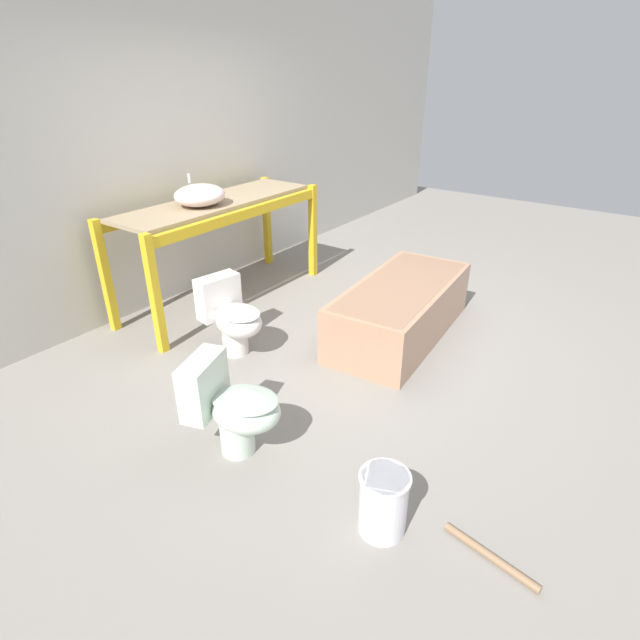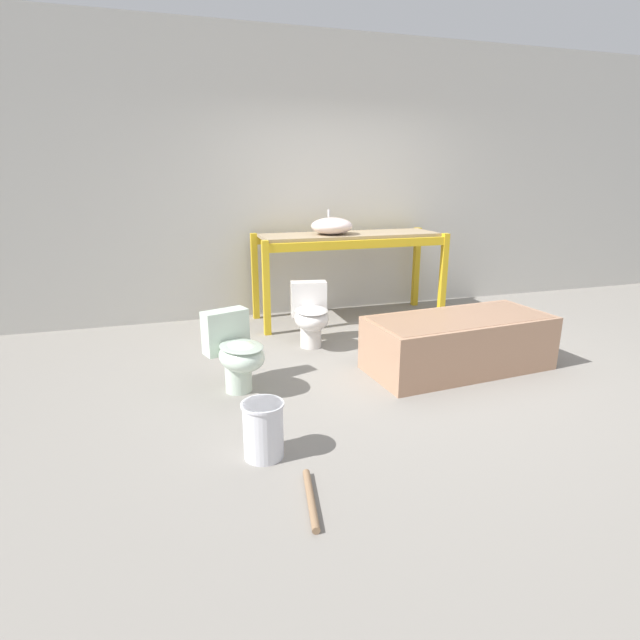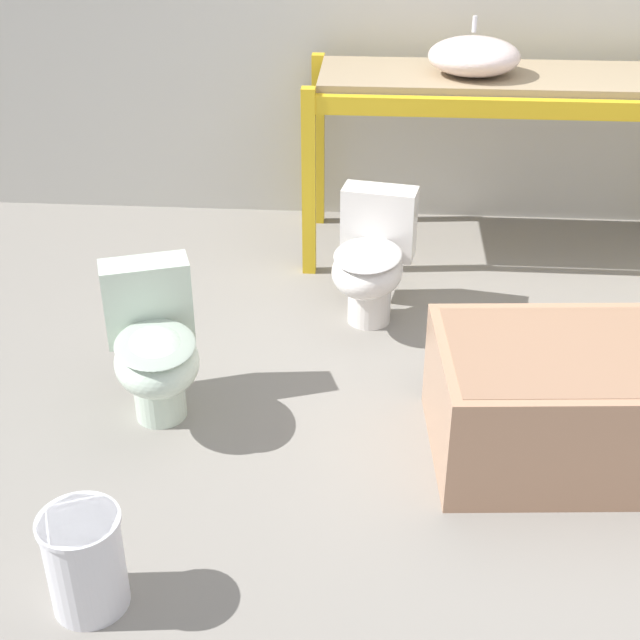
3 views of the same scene
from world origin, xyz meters
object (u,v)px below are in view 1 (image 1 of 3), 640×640
object	(u,v)px
toilet_near	(232,406)
toilet_far	(232,316)
bathtub_main	(401,306)
sink_basin	(200,195)
bucket_white	(383,502)

from	to	relation	value
toilet_near	toilet_far	xyz separation A→B (m)	(0.85, 0.85, 0.00)
bathtub_main	toilet_far	xyz separation A→B (m)	(-1.07, 0.96, 0.05)
sink_basin	bucket_white	xyz separation A→B (m)	(-1.33, -2.66, -0.91)
bathtub_main	toilet_far	bearing A→B (deg)	133.36
bucket_white	toilet_near	bearing A→B (deg)	90.47
bathtub_main	toilet_near	world-z (taller)	toilet_near
bathtub_main	bucket_white	world-z (taller)	bathtub_main
toilet_far	bucket_white	size ratio (longest dim) A/B	1.75
sink_basin	toilet_near	bearing A→B (deg)	-129.25
bathtub_main	sink_basin	bearing A→B (deg)	103.94
toilet_near	toilet_far	bearing A→B (deg)	25.89
sink_basin	toilet_far	world-z (taller)	sink_basin
toilet_near	bucket_white	bearing A→B (deg)	-108.40
sink_basin	toilet_far	xyz separation A→B (m)	(-0.48, -0.79, -0.77)
bathtub_main	toilet_near	size ratio (longest dim) A/B	2.61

